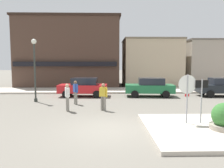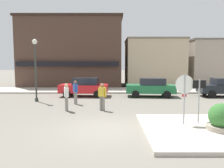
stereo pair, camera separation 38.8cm
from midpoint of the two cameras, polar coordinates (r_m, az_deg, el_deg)
The scene contains 16 objects.
ground_plane at distance 9.35m, azimuth -1.57°, elevation -11.85°, with size 160.00×160.00×0.00m, color #6B665B.
sidewalk_corner at distance 10.18m, azimuth 26.18°, elevation -10.54°, with size 6.40×4.80×0.15m, color beige.
kerb_far at distance 21.91m, azimuth -1.51°, elevation -1.65°, with size 80.00×4.00×0.15m, color beige.
stop_sign at distance 9.99m, azimuth 18.00°, elevation -2.09°, with size 0.82×0.10×2.30m.
one_way_sign at distance 10.25m, azimuth 21.33°, elevation -3.07°, with size 0.60×0.08×2.10m.
planter at distance 9.76m, azimuth 26.29°, elevation -8.28°, with size 1.10×1.10×1.23m.
lamp_post at distance 16.61m, azimuth -20.23°, elevation 5.73°, with size 0.36×0.36×4.54m.
parked_car_nearest at distance 18.48m, azimuth -8.09°, elevation -0.73°, with size 4.09×2.06×1.56m.
parked_car_second at distance 18.50m, azimuth 9.25°, elevation -0.74°, with size 4.13×2.14×1.56m.
parked_car_third at distance 20.47m, azimuth 26.27°, elevation -0.64°, with size 4.09×2.04×1.56m.
pedestrian_crossing_near at distance 14.94m, azimuth -10.24°, elevation -2.00°, with size 0.37×0.52×1.61m.
pedestrian_crossing_far at distance 12.91m, azimuth -12.42°, elevation -3.21°, with size 0.33×0.55×1.61m.
pedestrian_kerb_side at distance 12.82m, azimuth -3.16°, elevation -3.14°, with size 0.52×0.37×1.61m.
building_corner_shop at distance 27.80m, azimuth -11.10°, elevation 7.96°, with size 11.98×7.77×8.08m.
building_storefront_left_near at distance 27.54m, azimuth 9.68°, elevation 5.49°, with size 6.83×5.80×5.67m.
building_storefront_left_mid at distance 30.05m, azimuth 24.43°, elevation 4.99°, with size 7.46×5.27×5.58m.
Camera 1 is at (-0.17, -8.93, 2.78)m, focal length 35.00 mm.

